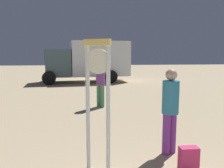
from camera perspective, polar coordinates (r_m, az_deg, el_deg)
The scene contains 5 objects.
standing_clock at distance 3.69m, azimuth -3.60°, elevation -2.36°, with size 0.44×0.26×2.27m.
person_near_clock at distance 4.66m, azimuth 14.61°, elevation -5.69°, with size 0.33×0.33×1.74m.
backpack at distance 4.37m, azimuth 18.90°, elevation -17.49°, with size 0.33×0.22×0.41m.
person_distant at distance 8.49m, azimuth -2.97°, elevation 0.69°, with size 0.34×0.34×1.79m.
box_truck_near at distance 16.47m, azimuth -5.59°, elevation 6.12°, with size 6.33×3.11×2.93m.
Camera 1 is at (-0.99, -0.91, 2.03)m, focal length 35.89 mm.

